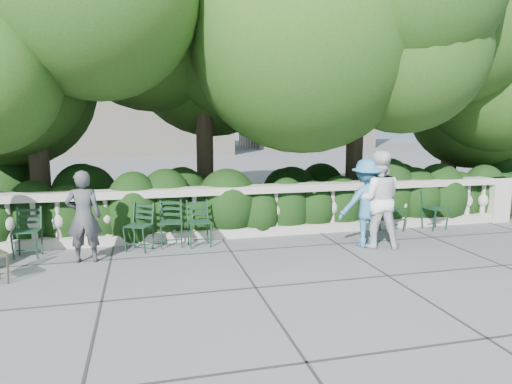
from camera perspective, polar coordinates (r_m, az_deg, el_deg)
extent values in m
plane|color=#4D4E55|center=(7.37, 1.89, -8.89)|extent=(90.00, 90.00, 0.00)
cube|color=#9E998E|center=(9.02, -1.23, -4.95)|extent=(12.00, 0.32, 0.18)
cube|color=#9E998E|center=(8.86, -1.24, 0.33)|extent=(12.00, 0.36, 0.14)
cube|color=#9E998E|center=(11.64, 27.75, -0.78)|extent=(0.44, 0.44, 1.00)
cylinder|color=#3F3023|center=(10.39, -25.45, 3.35)|extent=(0.40, 0.40, 2.80)
ellipsoid|color=#19340E|center=(10.03, -26.87, 16.17)|extent=(5.28, 5.28, 3.96)
cylinder|color=#3F3023|center=(10.86, -6.42, 5.94)|extent=(0.40, 0.40, 3.40)
ellipsoid|color=#19340E|center=(10.56, -6.29, 20.82)|extent=(6.24, 6.24, 4.68)
cylinder|color=#3F3023|center=(11.21, 12.19, 4.86)|extent=(0.40, 0.40, 3.00)
ellipsoid|color=#19340E|center=(10.91, 13.73, 17.46)|extent=(5.52, 5.52, 4.14)
cylinder|color=#3F3023|center=(13.22, 22.98, 4.08)|extent=(0.40, 0.40, 2.60)
ellipsoid|color=#19340E|center=(12.92, 24.65, 13.22)|extent=(4.80, 4.80, 3.60)
imported|color=#39393D|center=(7.76, -20.73, -2.89)|extent=(0.56, 0.38, 1.49)
imported|color=silver|center=(8.38, 14.96, -0.91)|extent=(1.00, 0.88, 1.73)
imported|color=teal|center=(8.39, 13.67, -1.35)|extent=(1.03, 0.59, 1.59)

